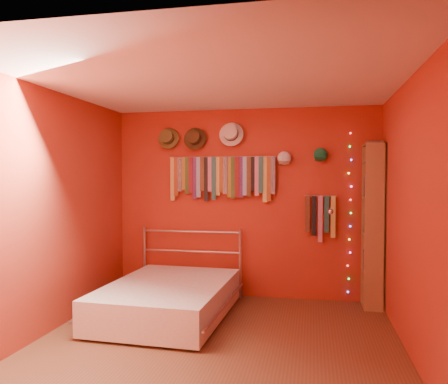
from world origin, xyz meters
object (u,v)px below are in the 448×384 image
Objects in this scene: bed at (168,298)px; reading_lamp at (330,211)px; tie_rack at (222,176)px; bookshelf at (376,225)px.

reading_lamp is at bearing 26.23° from bed.
tie_rack is 0.76× the size of bed.
reading_lamp reaches higher than bed.
bookshelf is 1.05× the size of bed.
tie_rack reaches higher than bed.
bookshelf is at bearing 2.00° from reading_lamp.
bed is (-2.37, -0.84, -0.80)m from bookshelf.
reading_lamp is at bearing -178.00° from bookshelf.
bookshelf reaches higher than reading_lamp.
reading_lamp is at bearing -7.05° from tie_rack.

